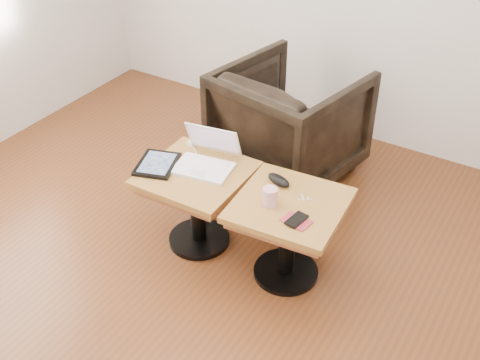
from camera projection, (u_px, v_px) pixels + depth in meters
The scene contains 11 objects.
room_shell at pixel (170, 90), 2.21m from camera, with size 4.52×4.52×2.71m.
side_table_left at pixel (197, 190), 3.35m from camera, with size 0.56×0.56×0.50m.
side_table_right at pixel (289, 221), 3.13m from camera, with size 0.59×0.59×0.50m.
laptop at pixel (206, 159), 3.31m from camera, with size 0.36×0.35×0.21m.
tablet at pixel (157, 164), 3.32m from camera, with size 0.28×0.31×0.02m.
charging_adapter at pixel (192, 143), 3.50m from camera, with size 0.04×0.04×0.03m, color white.
glasses_case at pixel (279, 180), 3.17m from camera, with size 0.15×0.06×0.05m, color black.
striped_cup at pixel (270, 197), 3.01m from camera, with size 0.08×0.08×0.10m, color #BF5769.
earbuds_tangle at pixel (305, 198), 3.08m from camera, with size 0.07×0.05×0.01m.
phone_on_sleeve at pixel (297, 220), 2.93m from camera, with size 0.15×0.13×0.02m.
armchair at pixel (289, 123), 3.95m from camera, with size 0.81×0.83×0.76m, color black.
Camera 1 is at (1.26, -1.56, 2.36)m, focal length 45.00 mm.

